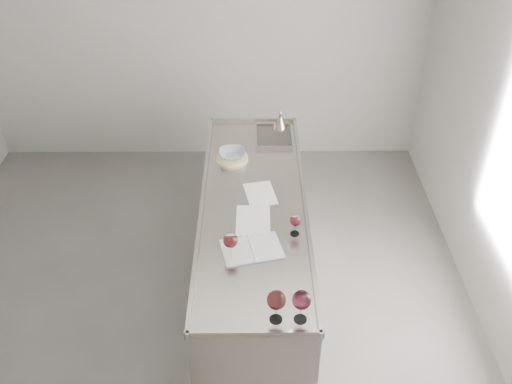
{
  "coord_description": "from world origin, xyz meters",
  "views": [
    {
      "loc": [
        0.5,
        -2.95,
        3.42
      ],
      "look_at": [
        0.52,
        0.33,
        1.02
      ],
      "focal_mm": 40.0,
      "sensor_mm": 36.0,
      "label": 1
    }
  ],
  "objects_px": {
    "ceramic_bowl": "(232,154)",
    "wine_glass_middle": "(276,301)",
    "counter": "(254,252)",
    "wine_glass_right": "(302,301)",
    "wine_glass_left": "(230,241)",
    "wine_glass_small": "(295,221)",
    "notebook": "(252,249)",
    "wine_funnel": "(280,122)"
  },
  "relations": [
    {
      "from": "wine_glass_left",
      "to": "wine_glass_middle",
      "type": "height_order",
      "value": "wine_glass_middle"
    },
    {
      "from": "counter",
      "to": "notebook",
      "type": "relative_size",
      "value": 5.62
    },
    {
      "from": "wine_glass_small",
      "to": "ceramic_bowl",
      "type": "height_order",
      "value": "wine_glass_small"
    },
    {
      "from": "ceramic_bowl",
      "to": "wine_glass_middle",
      "type": "bearing_deg",
      "value": -80.14
    },
    {
      "from": "ceramic_bowl",
      "to": "wine_funnel",
      "type": "bearing_deg",
      "value": 50.64
    },
    {
      "from": "wine_glass_left",
      "to": "ceramic_bowl",
      "type": "xyz_separation_m",
      "value": [
        -0.02,
        1.15,
        -0.08
      ]
    },
    {
      "from": "notebook",
      "to": "wine_funnel",
      "type": "height_order",
      "value": "wine_funnel"
    },
    {
      "from": "wine_glass_right",
      "to": "notebook",
      "type": "bearing_deg",
      "value": 114.89
    },
    {
      "from": "counter",
      "to": "ceramic_bowl",
      "type": "xyz_separation_m",
      "value": [
        -0.17,
        0.59,
        0.51
      ]
    },
    {
      "from": "wine_glass_left",
      "to": "wine_glass_small",
      "type": "bearing_deg",
      "value": 27.67
    },
    {
      "from": "counter",
      "to": "wine_funnel",
      "type": "relative_size",
      "value": 13.26
    },
    {
      "from": "wine_glass_small",
      "to": "counter",
      "type": "bearing_deg",
      "value": 129.14
    },
    {
      "from": "counter",
      "to": "wine_glass_small",
      "type": "xyz_separation_m",
      "value": [
        0.27,
        -0.34,
        0.58
      ]
    },
    {
      "from": "wine_glass_small",
      "to": "wine_funnel",
      "type": "height_order",
      "value": "wine_funnel"
    },
    {
      "from": "counter",
      "to": "notebook",
      "type": "height_order",
      "value": "counter"
    },
    {
      "from": "wine_glass_left",
      "to": "wine_glass_middle",
      "type": "distance_m",
      "value": 0.59
    },
    {
      "from": "ceramic_bowl",
      "to": "wine_funnel",
      "type": "xyz_separation_m",
      "value": [
        0.4,
        0.49,
        0.01
      ]
    },
    {
      "from": "wine_funnel",
      "to": "ceramic_bowl",
      "type": "bearing_deg",
      "value": -129.36
    },
    {
      "from": "wine_glass_left",
      "to": "wine_glass_middle",
      "type": "relative_size",
      "value": 0.87
    },
    {
      "from": "wine_funnel",
      "to": "notebook",
      "type": "bearing_deg",
      "value": -98.93
    },
    {
      "from": "wine_glass_right",
      "to": "ceramic_bowl",
      "type": "xyz_separation_m",
      "value": [
        -0.43,
        1.67,
        -0.1
      ]
    },
    {
      "from": "wine_glass_middle",
      "to": "wine_glass_small",
      "type": "height_order",
      "value": "wine_glass_middle"
    },
    {
      "from": "ceramic_bowl",
      "to": "wine_funnel",
      "type": "relative_size",
      "value": 1.15
    },
    {
      "from": "wine_glass_middle",
      "to": "ceramic_bowl",
      "type": "bearing_deg",
      "value": 99.86
    },
    {
      "from": "counter",
      "to": "wine_glass_middle",
      "type": "bearing_deg",
      "value": -83.55
    },
    {
      "from": "wine_glass_right",
      "to": "notebook",
      "type": "relative_size",
      "value": 0.49
    },
    {
      "from": "wine_glass_left",
      "to": "notebook",
      "type": "bearing_deg",
      "value": 25.75
    },
    {
      "from": "wine_glass_middle",
      "to": "wine_glass_left",
      "type": "bearing_deg",
      "value": 117.12
    },
    {
      "from": "wine_glass_right",
      "to": "wine_funnel",
      "type": "bearing_deg",
      "value": 90.67
    },
    {
      "from": "counter",
      "to": "ceramic_bowl",
      "type": "bearing_deg",
      "value": 105.95
    },
    {
      "from": "wine_glass_left",
      "to": "wine_glass_small",
      "type": "height_order",
      "value": "wine_glass_left"
    },
    {
      "from": "counter",
      "to": "notebook",
      "type": "bearing_deg",
      "value": -91.4
    },
    {
      "from": "wine_glass_middle",
      "to": "ceramic_bowl",
      "type": "height_order",
      "value": "wine_glass_middle"
    },
    {
      "from": "counter",
      "to": "wine_glass_right",
      "type": "relative_size",
      "value": 11.38
    },
    {
      "from": "wine_glass_middle",
      "to": "wine_glass_right",
      "type": "relative_size",
      "value": 1.0
    },
    {
      "from": "wine_glass_middle",
      "to": "wine_glass_small",
      "type": "bearing_deg",
      "value": 78.4
    },
    {
      "from": "wine_glass_right",
      "to": "wine_glass_left",
      "type": "bearing_deg",
      "value": 127.83
    },
    {
      "from": "ceramic_bowl",
      "to": "wine_glass_left",
      "type": "bearing_deg",
      "value": -88.88
    },
    {
      "from": "wine_glass_left",
      "to": "ceramic_bowl",
      "type": "height_order",
      "value": "wine_glass_left"
    },
    {
      "from": "counter",
      "to": "wine_funnel",
      "type": "bearing_deg",
      "value": 77.71
    },
    {
      "from": "ceramic_bowl",
      "to": "wine_glass_small",
      "type": "bearing_deg",
      "value": -64.43
    },
    {
      "from": "wine_glass_middle",
      "to": "ceramic_bowl",
      "type": "xyz_separation_m",
      "value": [
        -0.29,
        1.67,
        -0.1
      ]
    }
  ]
}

